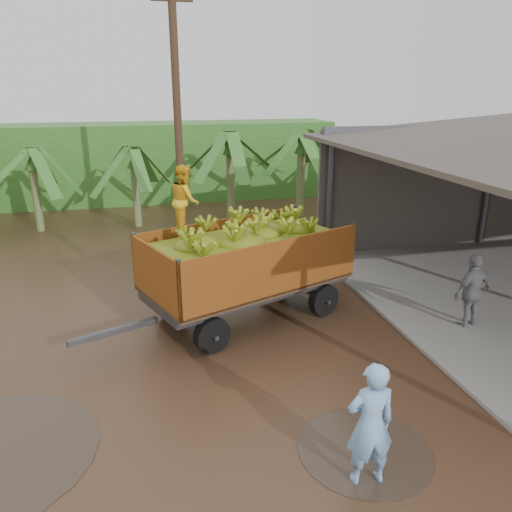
{
  "coord_description": "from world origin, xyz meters",
  "views": [
    {
      "loc": [
        -0.55,
        -8.57,
        5.28
      ],
      "look_at": [
        2.18,
        2.57,
        1.34
      ],
      "focal_mm": 35.0,
      "sensor_mm": 36.0,
      "label": 1
    }
  ],
  "objects_px": {
    "utility_pole": "(178,124)",
    "man_grey": "(472,292)",
    "man_blue": "(370,424)",
    "banana_trailer": "(246,261)"
  },
  "relations": [
    {
      "from": "utility_pole",
      "to": "man_grey",
      "type": "bearing_deg",
      "value": -50.49
    },
    {
      "from": "utility_pole",
      "to": "man_blue",
      "type": "bearing_deg",
      "value": -82.41
    },
    {
      "from": "banana_trailer",
      "to": "man_grey",
      "type": "relative_size",
      "value": 3.64
    },
    {
      "from": "man_blue",
      "to": "utility_pole",
      "type": "distance_m",
      "value": 11.27
    },
    {
      "from": "man_grey",
      "to": "banana_trailer",
      "type": "bearing_deg",
      "value": -34.66
    },
    {
      "from": "man_grey",
      "to": "utility_pole",
      "type": "xyz_separation_m",
      "value": [
        -5.74,
        6.96,
        3.25
      ]
    },
    {
      "from": "banana_trailer",
      "to": "utility_pole",
      "type": "distance_m",
      "value": 5.92
    },
    {
      "from": "banana_trailer",
      "to": "utility_pole",
      "type": "height_order",
      "value": "utility_pole"
    },
    {
      "from": "man_blue",
      "to": "utility_pole",
      "type": "relative_size",
      "value": 0.23
    },
    {
      "from": "man_grey",
      "to": "utility_pole",
      "type": "height_order",
      "value": "utility_pole"
    }
  ]
}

